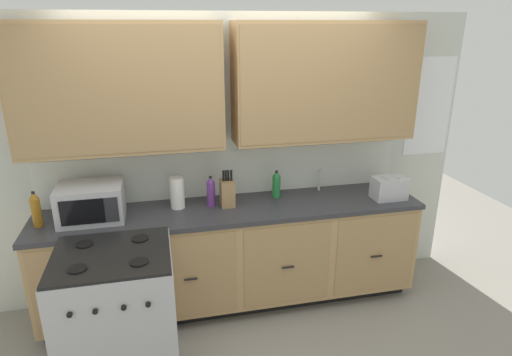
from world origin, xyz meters
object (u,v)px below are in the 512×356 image
Objects in this scene: toaster at (389,188)px; bottle_green at (276,184)px; bottle_amber at (36,210)px; stove_range at (118,315)px; paper_towel_roll at (177,193)px; knife_block at (227,192)px; bottle_violet at (211,191)px; microwave at (91,202)px.

bottle_green is (-0.93, 0.25, 0.02)m from toaster.
toaster is 2.82m from bottle_amber.
paper_towel_roll is at bearing 57.03° from stove_range.
bottle_violet is at bearing 168.33° from knife_block.
toaster is 1.17× the size of bottle_green.
bottle_green is (0.85, 0.04, -0.01)m from paper_towel_roll.
microwave is at bearing 177.07° from toaster.
knife_block reaches higher than stove_range.
microwave is at bearing -175.27° from bottle_green.
knife_block is 0.45m from bottle_green.
bottle_green is at bearing 4.73° from microwave.
paper_towel_roll is (-1.78, 0.21, 0.03)m from toaster.
knife_block is at bearing 1.85° from microwave.
knife_block is 1.20× the size of bottle_violet.
microwave is 2.44m from toaster.
paper_towel_roll is 1.01× the size of bottle_violet.
microwave is at bearing -172.84° from paper_towel_roll.
bottle_green is at bearing 4.93° from bottle_amber.
stove_range is at bearing -136.52° from bottle_violet.
toaster is at bearing -1.76° from bottle_amber.
bottle_amber is (-0.56, 0.60, 0.58)m from stove_range.
knife_block is 1.13× the size of bottle_amber.
bottle_violet is 1.31m from bottle_amber.
bottle_violet is at bearing 4.35° from bottle_amber.
knife_block reaches higher than bottle_green.
microwave is 1.55× the size of knife_block.
bottle_amber is (-1.03, -0.12, 0.00)m from paper_towel_roll.
stove_range is at bearing -167.04° from toaster.
paper_towel_roll reaches higher than toaster.
knife_block is at bearing -11.67° from bottle_violet.
bottle_green is at bearing 30.20° from stove_range.
bottle_amber is at bearing -174.32° from microwave.
paper_towel_roll is at bearing 173.26° from knife_block.
bottle_amber reaches higher than bottle_green.
toaster is 1.02× the size of bottle_amber.
bottle_violet reaches higher than stove_range.
stove_range is 1.98× the size of microwave.
microwave is 0.38m from bottle_amber.
bottle_green is (0.44, 0.09, 0.00)m from knife_block.
knife_block is at bearing 37.75° from stove_range.
bottle_amber is 1.14× the size of bottle_green.
bottle_violet is at bearing 43.48° from stove_range.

